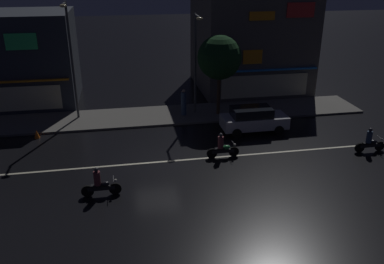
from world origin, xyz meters
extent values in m
plane|color=black|center=(0.00, 0.00, 0.00)|extent=(140.00, 140.00, 0.00)
cube|color=beige|center=(0.00, 0.00, 0.01)|extent=(30.46, 0.16, 0.01)
cube|color=#5B5954|center=(0.00, 7.26, 0.07)|extent=(32.06, 3.93, 0.14)
cube|color=#56514C|center=(9.62, 13.61, 4.41)|extent=(8.91, 8.67, 8.83)
cube|color=#268CF2|center=(9.62, 9.15, 2.60)|extent=(8.46, 0.24, 0.12)
cube|color=orange|center=(9.03, 9.21, 6.71)|extent=(1.97, 0.08, 0.65)
cube|color=orange|center=(8.47, 9.21, 3.66)|extent=(1.53, 0.08, 1.08)
cube|color=red|center=(12.04, 9.21, 7.08)|extent=(2.20, 0.08, 1.09)
cube|color=beige|center=(9.62, 9.21, 1.30)|extent=(7.13, 0.06, 1.80)
cube|color=#2D333D|center=(-9.62, 12.61, 3.51)|extent=(9.04, 6.68, 7.01)
cube|color=orange|center=(-9.62, 9.15, 2.60)|extent=(8.59, 0.24, 0.12)
cube|color=#33E572|center=(-8.18, 9.21, 5.37)|extent=(2.11, 0.08, 1.13)
cube|color=beige|center=(-9.62, 9.21, 1.30)|extent=(7.24, 0.06, 1.80)
cylinder|color=#47494C|center=(-4.80, 7.81, 4.12)|extent=(0.16, 0.16, 7.96)
cube|color=#47494C|center=(-4.80, 7.11, 8.00)|extent=(0.10, 1.40, 0.10)
ellipsoid|color=#F9E099|center=(-4.80, 6.41, 7.92)|extent=(0.44, 0.32, 0.20)
cylinder|color=#47494C|center=(3.62, 7.32, 3.68)|extent=(0.16, 0.16, 7.08)
cube|color=#47494C|center=(3.62, 6.62, 7.12)|extent=(0.10, 1.40, 0.10)
ellipsoid|color=#F9E099|center=(3.62, 5.92, 7.04)|extent=(0.44, 0.32, 0.20)
cylinder|color=#334766|center=(2.72, 6.97, 0.98)|extent=(0.37, 0.37, 1.68)
sphere|color=tan|center=(2.72, 6.97, 1.93)|extent=(0.22, 0.22, 0.22)
cylinder|color=#473323|center=(5.22, 6.72, 1.60)|extent=(0.24, 0.24, 2.91)
sphere|color=#143819|center=(5.22, 6.72, 4.29)|extent=(3.09, 3.09, 3.09)
cube|color=silver|center=(6.84, 3.40, 0.69)|extent=(4.30, 1.78, 0.76)
cube|color=black|center=(6.63, 3.40, 1.37)|extent=(2.58, 1.57, 0.60)
cube|color=#F9F2CC|center=(8.95, 4.01, 0.79)|extent=(0.08, 0.20, 0.12)
cube|color=#F9F2CC|center=(8.95, 2.80, 0.79)|extent=(0.08, 0.20, 0.12)
cylinder|color=black|center=(8.26, 4.29, 0.31)|extent=(0.62, 0.20, 0.62)
cylinder|color=black|center=(8.26, 2.51, 0.31)|extent=(0.62, 0.20, 0.62)
cylinder|color=black|center=(5.42, 4.29, 0.31)|extent=(0.62, 0.20, 0.62)
cylinder|color=black|center=(5.42, 2.51, 0.31)|extent=(0.62, 0.20, 0.62)
cylinder|color=black|center=(13.24, -0.86, 0.30)|extent=(0.60, 0.08, 0.60)
cylinder|color=black|center=(11.94, -0.86, 0.30)|extent=(0.60, 0.10, 0.60)
cube|color=black|center=(12.59, -0.86, 0.40)|extent=(1.30, 0.14, 0.20)
ellipsoid|color=black|center=(12.79, -0.86, 0.62)|extent=(0.44, 0.26, 0.24)
cube|color=black|center=(12.39, -0.86, 0.55)|extent=(0.56, 0.22, 0.10)
cylinder|color=slate|center=(13.19, -0.86, 0.85)|extent=(0.03, 0.60, 0.03)
sphere|color=white|center=(13.28, -0.86, 0.75)|extent=(0.14, 0.14, 0.14)
cylinder|color=#334766|center=(12.44, -0.86, 0.95)|extent=(0.32, 0.32, 0.70)
sphere|color=#333338|center=(12.44, -0.86, 1.41)|extent=(0.22, 0.22, 0.22)
cylinder|color=black|center=(4.50, -0.05, 0.30)|extent=(0.60, 0.08, 0.60)
cylinder|color=black|center=(3.20, -0.05, 0.30)|extent=(0.60, 0.10, 0.60)
cube|color=black|center=(3.85, -0.05, 0.40)|extent=(1.30, 0.14, 0.20)
ellipsoid|color=#268C3F|center=(4.05, -0.05, 0.62)|extent=(0.44, 0.26, 0.24)
cube|color=black|center=(3.65, -0.05, 0.55)|extent=(0.56, 0.22, 0.10)
cylinder|color=slate|center=(4.45, -0.05, 0.85)|extent=(0.03, 0.60, 0.03)
sphere|color=white|center=(4.54, -0.05, 0.75)|extent=(0.14, 0.14, 0.14)
cylinder|color=brown|center=(3.70, -0.05, 0.95)|extent=(0.32, 0.32, 0.70)
sphere|color=#333338|center=(3.70, -0.05, 1.41)|extent=(0.22, 0.22, 0.22)
cylinder|color=black|center=(-2.25, -3.00, 0.30)|extent=(0.60, 0.08, 0.60)
cylinder|color=black|center=(-3.55, -3.00, 0.30)|extent=(0.60, 0.10, 0.60)
cube|color=black|center=(-2.90, -3.00, 0.40)|extent=(1.30, 0.14, 0.20)
ellipsoid|color=black|center=(-2.70, -3.00, 0.62)|extent=(0.44, 0.26, 0.24)
cube|color=black|center=(-3.10, -3.00, 0.55)|extent=(0.56, 0.22, 0.10)
cylinder|color=slate|center=(-2.30, -3.00, 0.85)|extent=(0.03, 0.60, 0.03)
sphere|color=white|center=(-2.21, -3.00, 0.75)|extent=(0.14, 0.14, 0.14)
cylinder|color=brown|center=(-3.05, -3.00, 0.95)|extent=(0.32, 0.32, 0.70)
sphere|color=#333338|center=(-3.05, -3.00, 1.41)|extent=(0.22, 0.22, 0.22)
cone|color=orange|center=(-7.15, 4.76, 0.28)|extent=(0.36, 0.36, 0.55)
camera|label=1|loc=(-1.60, -20.19, 10.34)|focal=37.64mm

